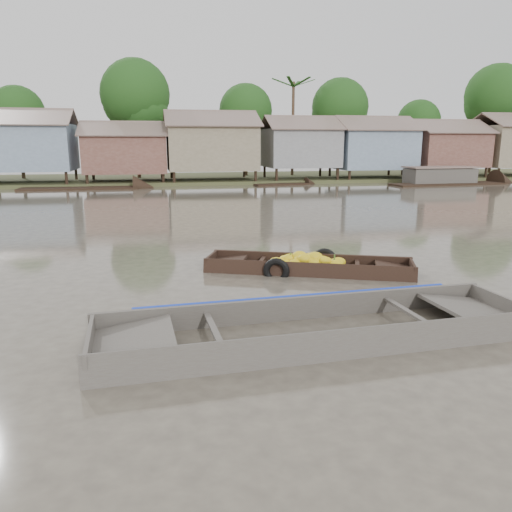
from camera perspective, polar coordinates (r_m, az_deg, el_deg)
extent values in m
plane|color=#4A4338|center=(9.66, 0.47, -5.73)|extent=(120.00, 120.00, 0.00)
cube|color=#384723|center=(42.10, -9.04, 8.57)|extent=(120.00, 12.00, 0.50)
cube|color=gray|center=(39.40, -24.67, 11.22)|extent=(6.20, 5.20, 3.20)
cube|color=brown|center=(38.06, -25.43, 14.23)|extent=(6.60, 3.02, 1.28)
cube|color=brown|center=(40.80, -24.50, 14.15)|extent=(6.60, 3.02, 1.28)
cube|color=brown|center=(38.50, -14.67, 11.20)|extent=(5.80, 4.60, 2.70)
cube|color=brown|center=(37.26, -14.92, 13.92)|extent=(6.20, 2.67, 1.14)
cube|color=brown|center=(39.74, -14.73, 13.84)|extent=(6.20, 2.67, 1.14)
cube|color=#7C6E55|center=(38.70, -5.14, 12.24)|extent=(6.50, 5.30, 3.30)
cube|color=brown|center=(37.32, -4.95, 15.44)|extent=(6.90, 3.08, 1.31)
cube|color=brown|center=(40.16, -5.45, 15.25)|extent=(6.90, 3.08, 1.31)
cube|color=gray|center=(40.11, 5.07, 12.19)|extent=(5.40, 4.70, 2.90)
cube|color=brown|center=(38.92, 5.68, 14.95)|extent=(5.80, 2.73, 1.17)
cube|color=brown|center=(41.35, 4.61, 14.85)|extent=(5.80, 2.73, 1.17)
cube|color=gray|center=(42.21, 13.07, 11.81)|extent=(6.00, 5.00, 3.10)
cube|color=brown|center=(41.01, 14.02, 14.54)|extent=(6.40, 2.90, 1.24)
cube|color=brown|center=(43.46, 12.45, 14.50)|extent=(6.40, 2.90, 1.24)
cube|color=brown|center=(45.28, 20.72, 11.31)|extent=(5.70, 4.90, 2.80)
cube|color=brown|center=(44.18, 21.85, 13.61)|extent=(6.10, 2.85, 1.21)
cube|color=brown|center=(46.42, 20.03, 13.68)|extent=(6.10, 2.85, 1.21)
cube|color=brown|center=(50.14, 26.58, 13.63)|extent=(6.70, 2.96, 1.26)
cylinder|color=#473323|center=(44.12, -25.28, 10.90)|extent=(0.28, 0.28, 4.90)
sphere|color=#143D13|center=(44.17, -25.64, 14.52)|extent=(4.20, 4.20, 4.20)
cylinder|color=#473323|center=(41.96, -13.39, 12.68)|extent=(0.28, 0.28, 6.30)
sphere|color=#143D13|center=(42.12, -13.66, 17.57)|extent=(5.40, 5.40, 5.40)
cylinder|color=#473323|center=(43.67, -1.16, 12.32)|extent=(0.28, 0.28, 5.25)
sphere|color=#143D13|center=(43.74, -1.18, 16.26)|extent=(4.50, 4.50, 4.50)
cylinder|color=#473323|center=(44.87, 9.42, 12.40)|extent=(0.28, 0.28, 5.60)
sphere|color=#143D13|center=(44.96, 9.58, 16.48)|extent=(4.80, 4.80, 4.80)
cylinder|color=#473323|center=(49.16, 17.89, 11.38)|extent=(0.28, 0.28, 4.55)
sphere|color=#143D13|center=(49.19, 18.11, 14.40)|extent=(3.90, 3.90, 3.90)
cylinder|color=#473323|center=(52.11, 25.40, 11.98)|extent=(0.28, 0.28, 6.65)
sphere|color=#143D13|center=(52.26, 25.82, 16.13)|extent=(5.70, 5.70, 5.70)
cylinder|color=#473323|center=(44.10, 4.23, 14.09)|extent=(0.24, 0.24, 8.00)
cube|color=black|center=(12.27, 5.99, -2.11)|extent=(4.88, 2.68, 0.08)
cube|color=black|center=(12.74, 6.19, -0.67)|extent=(4.69, 1.98, 0.46)
cube|color=black|center=(11.71, 5.82, -1.87)|extent=(4.69, 1.98, 0.46)
cube|color=black|center=(12.31, 17.43, -1.69)|extent=(0.46, 1.03, 0.44)
cube|color=black|center=(12.25, 15.48, -1.36)|extent=(1.14, 1.18, 0.18)
cube|color=black|center=(12.63, -5.11, -0.77)|extent=(0.46, 1.03, 0.44)
cube|color=black|center=(12.51, -3.23, -0.61)|extent=(1.14, 1.18, 0.18)
cube|color=black|center=(12.34, 0.61, -0.60)|extent=(0.48, 1.00, 0.05)
cube|color=black|center=(12.18, 11.51, -1.04)|extent=(0.48, 1.00, 0.05)
ellipsoid|color=yellow|center=(12.29, 3.42, -0.36)|extent=(0.41, 0.35, 0.21)
ellipsoid|color=yellow|center=(12.40, 2.30, -0.65)|extent=(0.43, 0.37, 0.22)
ellipsoid|color=yellow|center=(12.02, 3.13, -1.27)|extent=(0.46, 0.39, 0.24)
ellipsoid|color=yellow|center=(12.26, 2.18, -1.08)|extent=(0.37, 0.31, 0.19)
ellipsoid|color=yellow|center=(12.46, 4.97, -0.21)|extent=(0.38, 0.32, 0.19)
ellipsoid|color=yellow|center=(12.49, 7.16, -0.56)|extent=(0.41, 0.35, 0.21)
ellipsoid|color=yellow|center=(12.13, 6.70, -0.11)|extent=(0.48, 0.41, 0.25)
ellipsoid|color=yellow|center=(12.05, 5.60, -0.31)|extent=(0.45, 0.38, 0.23)
ellipsoid|color=yellow|center=(12.36, 9.36, -0.70)|extent=(0.46, 0.40, 0.24)
ellipsoid|color=yellow|center=(11.90, 9.96, -1.61)|extent=(0.39, 0.34, 0.20)
ellipsoid|color=yellow|center=(12.23, 4.98, 0.04)|extent=(0.45, 0.38, 0.23)
ellipsoid|color=yellow|center=(11.99, 4.46, -0.80)|extent=(0.36, 0.31, 0.19)
ellipsoid|color=yellow|center=(12.03, 2.23, -1.46)|extent=(0.38, 0.32, 0.20)
ellipsoid|color=yellow|center=(12.03, 6.72, -0.78)|extent=(0.41, 0.35, 0.21)
ellipsoid|color=yellow|center=(12.27, 3.94, -0.28)|extent=(0.47, 0.41, 0.25)
ellipsoid|color=yellow|center=(12.08, 3.25, -0.94)|extent=(0.42, 0.36, 0.22)
ellipsoid|color=yellow|center=(12.03, 2.94, -1.20)|extent=(0.47, 0.40, 0.24)
ellipsoid|color=yellow|center=(12.24, 6.20, -0.05)|extent=(0.36, 0.31, 0.19)
ellipsoid|color=yellow|center=(12.02, 7.92, -0.53)|extent=(0.37, 0.32, 0.19)
ellipsoid|color=yellow|center=(12.09, 6.30, -0.51)|extent=(0.42, 0.36, 0.22)
ellipsoid|color=yellow|center=(12.42, 8.71, -0.79)|extent=(0.41, 0.35, 0.21)
ellipsoid|color=yellow|center=(12.05, 9.14, -0.97)|extent=(0.44, 0.37, 0.23)
ellipsoid|color=yellow|center=(12.13, 5.11, -0.43)|extent=(0.44, 0.38, 0.23)
ellipsoid|color=yellow|center=(12.10, 2.87, -0.93)|extent=(0.47, 0.40, 0.25)
ellipsoid|color=yellow|center=(12.52, 7.32, -0.58)|extent=(0.39, 0.34, 0.20)
ellipsoid|color=yellow|center=(12.31, 5.13, -0.34)|extent=(0.42, 0.36, 0.22)
ellipsoid|color=yellow|center=(12.12, 7.52, -0.49)|extent=(0.43, 0.37, 0.23)
ellipsoid|color=yellow|center=(11.92, 6.32, -1.35)|extent=(0.38, 0.33, 0.20)
ellipsoid|color=yellow|center=(12.42, 5.49, -0.43)|extent=(0.38, 0.33, 0.20)
ellipsoid|color=yellow|center=(12.37, 5.42, -0.34)|extent=(0.42, 0.36, 0.22)
ellipsoid|color=yellow|center=(12.24, 2.55, -0.74)|extent=(0.48, 0.41, 0.25)
ellipsoid|color=yellow|center=(12.29, 5.86, -0.30)|extent=(0.45, 0.38, 0.23)
cylinder|color=#3F6626|center=(12.20, 3.97, 0.01)|extent=(0.04, 0.04, 0.16)
cylinder|color=#3F6626|center=(12.16, 6.87, -0.11)|extent=(0.04, 0.04, 0.16)
cylinder|color=#3F6626|center=(12.14, 8.96, -0.19)|extent=(0.04, 0.04, 0.16)
torus|color=black|center=(12.79, 7.80, -0.58)|extent=(0.68, 0.40, 0.67)
torus|color=black|center=(11.71, 2.34, -1.73)|extent=(0.65, 0.38, 0.63)
cube|color=#48433D|center=(8.25, 6.92, -9.76)|extent=(7.02, 1.82, 0.08)
cube|color=#48433D|center=(8.91, 4.99, -6.30)|extent=(7.11, 0.49, 0.57)
cube|color=#48433D|center=(7.43, 9.37, -10.44)|extent=(7.11, 0.49, 0.57)
cube|color=#48433D|center=(9.91, 26.16, -5.61)|extent=(0.14, 1.74, 0.54)
cube|color=#48433D|center=(9.52, 23.41, -5.65)|extent=(1.28, 1.55, 0.23)
cube|color=#48433D|center=(7.69, -18.41, -10.15)|extent=(0.14, 1.74, 0.54)
cube|color=#48433D|center=(7.63, -13.86, -9.46)|extent=(1.28, 1.55, 0.23)
cube|color=#48433D|center=(7.70, -4.76, -8.54)|extent=(0.18, 1.67, 0.05)
cube|color=#48433D|center=(8.84, 17.16, -6.24)|extent=(0.18, 1.67, 0.05)
cube|color=#665E54|center=(8.24, 6.93, -9.51)|extent=(5.35, 1.61, 0.02)
cube|color=#112DAF|center=(8.89, 4.90, -4.86)|extent=(5.74, 0.36, 0.14)
torus|color=olive|center=(9.07, 21.61, -8.05)|extent=(0.40, 0.40, 0.06)
torus|color=olive|center=(9.06, 21.63, -7.82)|extent=(0.32, 0.32, 0.06)
cube|color=black|center=(35.38, -19.52, 7.11)|extent=(7.66, 1.85, 0.35)
cube|color=black|center=(36.71, 3.04, 8.01)|extent=(4.32, 1.74, 0.35)
cube|color=black|center=(39.65, 21.15, 7.54)|extent=(9.13, 2.76, 0.35)
cube|color=black|center=(39.95, 20.25, 8.51)|extent=(5.00, 2.00, 1.20)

